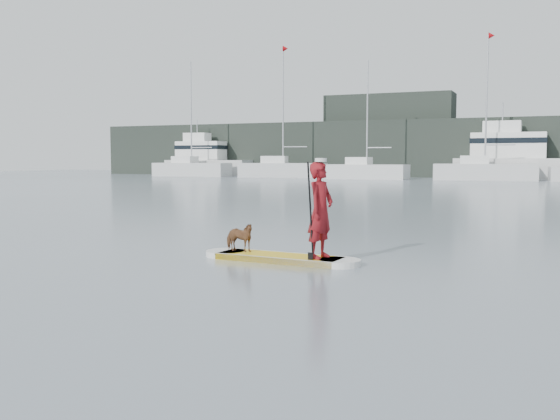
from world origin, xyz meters
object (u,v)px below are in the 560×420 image
at_px(sailboat_b, 282,168).
at_px(sailboat_d, 484,170).
at_px(motor_yacht_a, 516,158).
at_px(dog, 239,237).
at_px(sailboat_c, 366,170).
at_px(paddler, 321,210).
at_px(motor_yacht_b, 205,160).
at_px(paddleboard, 280,258).
at_px(sailboat_a, 191,168).

height_order(sailboat_b, sailboat_d, sailboat_b).
bearing_deg(motor_yacht_a, dog, -92.56).
distance_m(sailboat_c, sailboat_d, 10.71).
bearing_deg(sailboat_d, sailboat_c, -178.97).
relative_size(sailboat_b, sailboat_d, 1.03).
relative_size(sailboat_c, sailboat_d, 0.85).
xyz_separation_m(paddler, sailboat_c, (-12.11, 46.91, -0.20)).
height_order(dog, sailboat_b, sailboat_b).
height_order(sailboat_d, motor_yacht_a, sailboat_d).
xyz_separation_m(paddler, dog, (-1.78, 0.11, -0.61)).
height_order(motor_yacht_a, motor_yacht_b, motor_yacht_a).
xyz_separation_m(paddleboard, motor_yacht_a, (1.87, 51.86, 1.98)).
relative_size(paddler, motor_yacht_b, 0.18).
height_order(paddleboard, paddler, paddler).
xyz_separation_m(dog, sailboat_b, (-19.90, 48.86, 0.52)).
xyz_separation_m(sailboat_b, sailboat_c, (9.57, -2.06, -0.11)).
xyz_separation_m(paddler, motor_yacht_a, (1.01, 51.92, 1.01)).
distance_m(sailboat_c, motor_yacht_a, 14.10).
bearing_deg(sailboat_a, paddleboard, -57.59).
xyz_separation_m(sailboat_a, sailboat_d, (30.93, -0.32, 0.06)).
relative_size(sailboat_c, motor_yacht_a, 0.92).
bearing_deg(paddler, sailboat_a, 42.82).
bearing_deg(sailboat_b, paddleboard, -77.76).
distance_m(paddler, sailboat_d, 48.11).
distance_m(paddleboard, dog, 1.00).
relative_size(sailboat_a, motor_yacht_b, 1.26).
distance_m(sailboat_c, motor_yacht_b, 21.19).
relative_size(sailboat_b, motor_yacht_a, 1.11).
distance_m(paddleboard, sailboat_d, 48.04).
bearing_deg(motor_yacht_a, paddler, -90.58).
bearing_deg(sailboat_c, sailboat_d, 9.16).
bearing_deg(sailboat_d, sailboat_a, 174.17).
bearing_deg(sailboat_d, motor_yacht_b, 167.62).
xyz_separation_m(sailboat_c, motor_yacht_a, (13.13, 5.00, 1.21)).
distance_m(sailboat_a, sailboat_b, 10.73).
height_order(dog, sailboat_a, sailboat_a).
height_order(paddler, motor_yacht_a, motor_yacht_a).
bearing_deg(motor_yacht_b, dog, -62.38).
distance_m(sailboat_a, sailboat_d, 30.93).
relative_size(sailboat_a, motor_yacht_a, 1.03).
height_order(paddleboard, motor_yacht_b, motor_yacht_b).
height_order(sailboat_c, motor_yacht_b, sailboat_c).
bearing_deg(motor_yacht_b, sailboat_d, -10.28).
xyz_separation_m(sailboat_c, sailboat_d, (10.64, 1.17, 0.11)).
relative_size(motor_yacht_a, motor_yacht_b, 1.22).
distance_m(sailboat_b, sailboat_d, 20.23).
relative_size(paddler, sailboat_c, 0.16).
bearing_deg(sailboat_b, paddler, -76.95).
bearing_deg(dog, motor_yacht_a, 3.81).
distance_m(sailboat_b, motor_yacht_b, 11.42).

